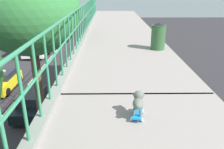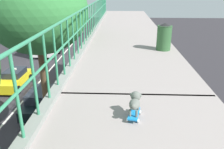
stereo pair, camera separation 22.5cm
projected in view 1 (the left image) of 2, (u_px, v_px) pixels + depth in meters
green_railing at (27, 126)px, 2.87m from camera, size 0.20×33.17×1.29m
car_black_fifth at (33, 101)px, 15.18m from camera, size 1.79×4.43×1.43m
car_yellow_cab_sixth at (4, 81)px, 18.38m from camera, size 1.76×3.90×1.58m
city_bus at (45, 34)px, 30.40m from camera, size 2.61×11.96×3.39m
roadside_tree_mid at (29, 13)px, 8.96m from camera, size 4.08×4.08×8.67m
toy_skateboard at (137, 113)px, 3.64m from camera, size 0.25×0.42×0.09m
small_dog at (138, 101)px, 3.60m from camera, size 0.22×0.42×0.32m
litter_bin at (158, 36)px, 7.44m from camera, size 0.47×0.47×0.87m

